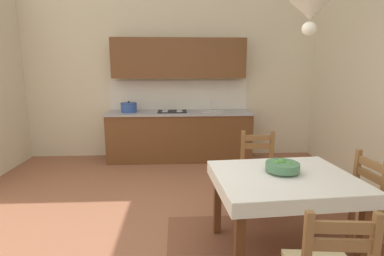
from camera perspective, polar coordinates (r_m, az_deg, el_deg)
name	(u,v)px	position (r m, az deg, el deg)	size (l,w,h in m)	color
ground_plane	(169,241)	(3.26, -4.32, -20.72)	(6.02, 6.49, 0.10)	#935B42
wall_back	(171,47)	(5.78, -3.94, 15.15)	(6.02, 0.12, 4.13)	beige
kitchen_cabinetry	(179,114)	(5.50, -2.46, 2.74)	(2.62, 0.63, 2.20)	brown
dining_table	(283,189)	(2.85, 17.00, -11.11)	(1.28, 1.08, 0.75)	brown
dining_chair_window_side	(380,206)	(3.32, 32.25, -12.40)	(0.44, 0.44, 0.93)	#D1BC89
dining_chair_kitchen_side	(259,173)	(3.73, 12.62, -8.35)	(0.44, 0.44, 0.93)	#D1BC89
fruit_bowl	(282,166)	(2.84, 16.82, -7.01)	(0.30, 0.30, 0.12)	#4C7F5B
pendant_lamp	(310,11)	(2.59, 21.64, 20.01)	(0.32, 0.32, 0.80)	black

